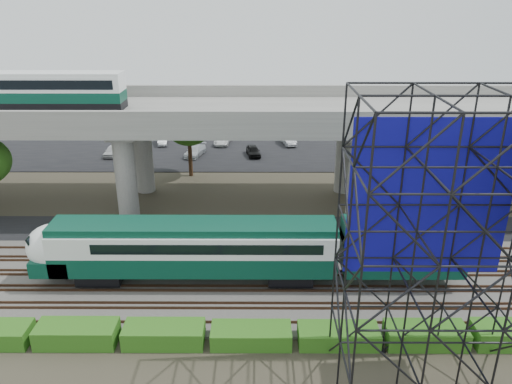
{
  "coord_description": "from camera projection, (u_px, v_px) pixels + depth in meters",
  "views": [
    {
      "loc": [
        1.37,
        -27.76,
        18.8
      ],
      "look_at": [
        1.24,
        6.0,
        5.26
      ],
      "focal_mm": 35.0,
      "sensor_mm": 36.0,
      "label": 1
    }
  ],
  "objects": [
    {
      "name": "scaffold_tower",
      "position": [
        446.0,
        262.0,
        22.54
      ],
      "size": [
        9.36,
        6.36,
        15.0
      ],
      "color": "black",
      "rests_on": "ground"
    },
    {
      "name": "parking_lot",
      "position": [
        247.0,
        149.0,
        64.31
      ],
      "size": [
        90.0,
        18.0,
        0.08
      ],
      "primitive_type": "cube",
      "color": "black",
      "rests_on": "ground"
    },
    {
      "name": "parked_cars",
      "position": [
        260.0,
        145.0,
        63.56
      ],
      "size": [
        33.9,
        9.67,
        1.31
      ],
      "color": "silver",
      "rests_on": "parking_lot"
    },
    {
      "name": "hedge_strip",
      "position": [
        251.0,
        335.0,
        28.57
      ],
      "size": [
        34.6,
        1.8,
        1.2
      ],
      "color": "#2C6015",
      "rests_on": "ground"
    },
    {
      "name": "rail_tracks",
      "position": [
        238.0,
        280.0,
        34.52
      ],
      "size": [
        90.0,
        9.52,
        0.16
      ],
      "color": "#472D1E",
      "rests_on": "ballast_bed"
    },
    {
      "name": "ballast_bed",
      "position": [
        238.0,
        282.0,
        34.59
      ],
      "size": [
        90.0,
        12.0,
        0.2
      ],
      "primitive_type": "cube",
      "color": "slate",
      "rests_on": "ground"
    },
    {
      "name": "commuter_train",
      "position": [
        226.0,
        247.0,
        33.56
      ],
      "size": [
        29.3,
        3.06,
        4.3
      ],
      "color": "black",
      "rests_on": "rail_tracks"
    },
    {
      "name": "suv",
      "position": [
        151.0,
        225.0,
        41.51
      ],
      "size": [
        5.37,
        3.64,
        1.36
      ],
      "primitive_type": "imported",
      "rotation": [
        0.0,
        0.0,
        1.88
      ],
      "color": "black",
      "rests_on": "service_road"
    },
    {
      "name": "overpass",
      "position": [
        229.0,
        120.0,
        44.57
      ],
      "size": [
        80.0,
        12.0,
        12.4
      ],
      "color": "#9E9B93",
      "rests_on": "ground"
    },
    {
      "name": "trees",
      "position": [
        192.0,
        148.0,
        45.72
      ],
      "size": [
        40.94,
        16.94,
        7.69
      ],
      "color": "#382314",
      "rests_on": "ground"
    },
    {
      "name": "harbor_water",
      "position": [
        250.0,
        111.0,
        84.74
      ],
      "size": [
        140.0,
        40.0,
        0.03
      ],
      "primitive_type": "cube",
      "color": "#495E78",
      "rests_on": "ground"
    },
    {
      "name": "service_road",
      "position": [
        242.0,
        229.0,
        42.5
      ],
      "size": [
        90.0,
        5.0,
        0.08
      ],
      "primitive_type": "cube",
      "color": "black",
      "rests_on": "ground"
    },
    {
      "name": "ground",
      "position": [
        237.0,
        300.0,
        32.77
      ],
      "size": [
        140.0,
        140.0,
        0.0
      ],
      "primitive_type": "plane",
      "color": "#474233",
      "rests_on": "ground"
    }
  ]
}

